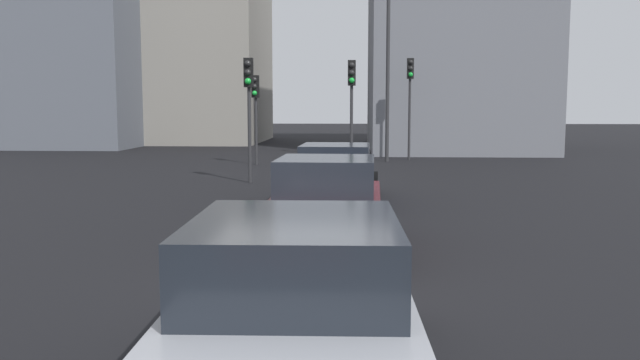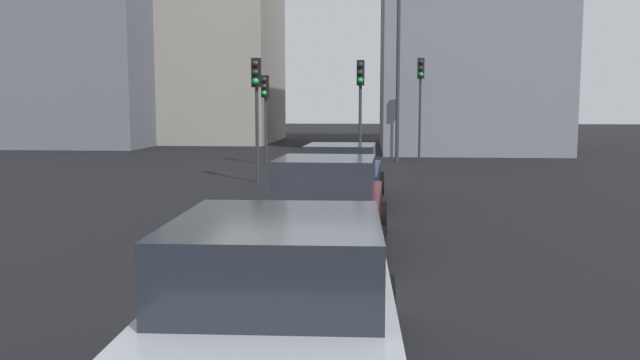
% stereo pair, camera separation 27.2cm
% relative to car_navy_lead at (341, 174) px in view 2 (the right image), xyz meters
% --- Properties ---
extents(ground_plane, '(160.00, 160.00, 0.20)m').
position_rel_car_navy_lead_xyz_m(ground_plane, '(-7.72, 0.22, -0.81)').
color(ground_plane, black).
extents(car_navy_lead, '(4.59, 2.23, 1.46)m').
position_rel_car_navy_lead_xyz_m(car_navy_lead, '(0.00, 0.00, 0.00)').
color(car_navy_lead, '#141E4C').
rests_on(car_navy_lead, ground_plane).
extents(car_maroon_second, '(4.17, 2.10, 1.57)m').
position_rel_car_navy_lead_xyz_m(car_maroon_second, '(-5.54, -0.01, 0.04)').
color(car_maroon_second, '#510F16').
rests_on(car_maroon_second, ground_plane).
extents(car_silver_third, '(4.63, 2.18, 1.52)m').
position_rel_car_navy_lead_xyz_m(car_silver_third, '(-11.19, 0.00, 0.02)').
color(car_silver_third, '#A8AAB2').
rests_on(car_silver_third, ground_plane).
extents(traffic_light_near_left, '(0.32, 0.28, 3.89)m').
position_rel_car_navy_lead_xyz_m(traffic_light_near_left, '(3.98, 2.83, 2.09)').
color(traffic_light_near_left, '#2D2D30').
rests_on(traffic_light_near_left, ground_plane).
extents(traffic_light_near_right, '(0.33, 0.30, 3.64)m').
position_rel_car_navy_lead_xyz_m(traffic_light_near_right, '(10.32, 3.58, 1.92)').
color(traffic_light_near_right, '#2D2D30').
rests_on(traffic_light_near_right, ground_plane).
extents(traffic_light_far_left, '(0.32, 0.29, 4.50)m').
position_rel_car_navy_lead_xyz_m(traffic_light_far_left, '(13.13, -2.90, 2.50)').
color(traffic_light_far_left, '#2D2D30').
rests_on(traffic_light_far_left, ground_plane).
extents(traffic_light_far_right, '(0.32, 0.28, 4.04)m').
position_rel_car_navy_lead_xyz_m(traffic_light_far_right, '(7.38, -0.34, 2.19)').
color(traffic_light_far_right, '#2D2D30').
rests_on(traffic_light_far_right, ground_plane).
extents(street_lamp_kerbside, '(0.56, 0.36, 8.21)m').
position_rel_car_navy_lead_xyz_m(street_lamp_kerbside, '(12.26, -1.86, 4.06)').
color(street_lamp_kerbside, '#2D2D30').
rests_on(street_lamp_kerbside, ground_plane).
extents(building_facade_left, '(14.07, 8.93, 14.58)m').
position_rel_car_navy_lead_xyz_m(building_facade_left, '(21.77, -5.78, 6.58)').
color(building_facade_left, slate).
rests_on(building_facade_left, ground_plane).
extents(building_facade_center, '(10.98, 8.94, 15.71)m').
position_rel_car_navy_lead_xyz_m(building_facade_center, '(27.92, 10.22, 7.14)').
color(building_facade_center, gray).
rests_on(building_facade_center, ground_plane).
extents(building_facade_right, '(10.85, 8.11, 12.30)m').
position_rel_car_navy_lead_xyz_m(building_facade_right, '(23.50, 16.22, 5.44)').
color(building_facade_right, slate).
rests_on(building_facade_right, ground_plane).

